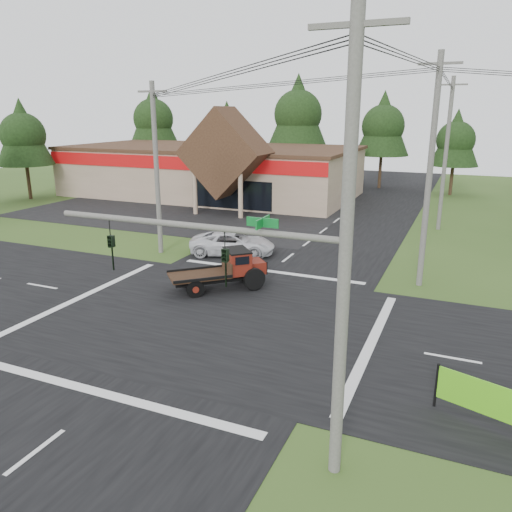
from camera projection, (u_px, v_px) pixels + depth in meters
The scene contains 19 objects.
ground at pixel (212, 316), 22.14m from camera, with size 120.00×120.00×0.00m, color #324E1C.
road_ns at pixel (212, 316), 22.14m from camera, with size 12.00×120.00×0.02m, color black.
road_ew at pixel (212, 316), 22.13m from camera, with size 120.00×12.00×0.02m, color black.
parking_apron at pixel (174, 214), 44.20m from camera, with size 28.00×14.00×0.02m, color black.
cvs_building at pixel (212, 169), 53.41m from camera, with size 30.40×18.20×9.19m.
traffic_signal_mast at pixel (274, 297), 12.08m from camera, with size 8.12×0.24×7.00m.
utility_pole_nr at pixel (345, 257), 11.11m from camera, with size 2.00×0.30×11.00m.
utility_pole_nw at pixel (156, 168), 30.73m from camera, with size 2.00×0.30×10.50m.
utility_pole_ne at pixel (430, 172), 24.53m from camera, with size 2.00×0.30×11.50m.
utility_pole_n at pixel (446, 154), 36.92m from camera, with size 2.00×0.30×11.20m.
tree_row_a at pixel (153, 117), 66.55m from camera, with size 6.72×6.72×12.12m.
tree_row_b at pixel (227, 128), 64.91m from camera, with size 5.60×5.60×10.10m.
tree_row_c at pixel (298, 112), 59.68m from camera, with size 7.28×7.28×13.13m.
tree_row_d at pixel (383, 124), 57.15m from camera, with size 6.16×6.16×11.11m.
tree_row_e at pixel (456, 138), 52.73m from camera, with size 5.04×5.04×9.09m.
tree_side_w at pixel (23, 133), 50.04m from camera, with size 5.60×5.60×10.10m.
antique_flatbed_truck at pixel (219, 270), 25.26m from camera, with size 1.87×4.91×2.05m, color #611A0D, non-canonical shape.
roadside_banner at pixel (510, 412), 13.84m from camera, with size 4.28×0.13×1.46m, color #57B818, non-canonical shape.
white_pickup at pixel (233, 243), 31.53m from camera, with size 2.45×5.32×1.48m, color silver.
Camera 1 is at (9.87, -18.08, 8.75)m, focal length 35.00 mm.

